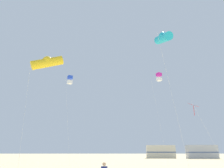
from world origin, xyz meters
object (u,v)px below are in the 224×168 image
(rv_van_cream, at_px, (161,152))
(kite_box_magenta, at_px, (159,77))
(kite_tube_gold, at_px, (47,62))
(kite_tube_cyan, at_px, (163,38))
(rv_van_silver, at_px, (202,152))
(kite_box_blue, at_px, (70,80))
(kite_diamond_scarlet, at_px, (194,107))

(rv_van_cream, bearing_deg, kite_box_magenta, -98.25)
(kite_tube_gold, xyz_separation_m, rv_van_cream, (16.46, 36.06, -6.97))
(kite_box_magenta, xyz_separation_m, rv_van_cream, (4.71, 23.19, -10.16))
(kite_tube_gold, distance_m, rv_van_cream, 40.25)
(kite_tube_gold, relative_size, rv_van_cream, 1.38)
(rv_van_cream, bearing_deg, kite_tube_gold, -111.30)
(kite_tube_cyan, height_order, rv_van_silver, kite_tube_cyan)
(rv_van_cream, bearing_deg, kite_box_blue, -122.59)
(kite_box_magenta, height_order, kite_tube_gold, kite_box_magenta)
(kite_diamond_scarlet, bearing_deg, kite_box_blue, 165.44)
(kite_tube_gold, distance_m, kite_diamond_scarlet, 16.88)
(kite_tube_gold, relative_size, kite_tube_cyan, 0.80)
(kite_diamond_scarlet, bearing_deg, kite_box_magenta, 121.73)
(kite_box_magenta, height_order, rv_van_cream, kite_box_magenta)
(kite_box_magenta, xyz_separation_m, kite_tube_gold, (-11.75, -12.87, -3.20))
(kite_tube_cyan, xyz_separation_m, rv_van_cream, (7.16, 35.89, -9.25))
(kite_box_magenta, bearing_deg, kite_diamond_scarlet, -58.27)
(kite_box_blue, relative_size, rv_van_silver, 1.79)
(kite_box_magenta, height_order, kite_diamond_scarlet, kite_box_magenta)
(kite_tube_gold, relative_size, kite_diamond_scarlet, 1.31)
(kite_tube_gold, bearing_deg, rv_van_cream, 65.47)
(kite_box_blue, distance_m, rv_van_silver, 34.56)
(kite_tube_cyan, bearing_deg, kite_tube_gold, -178.91)
(kite_tube_cyan, relative_size, kite_box_blue, 0.98)
(kite_box_blue, bearing_deg, kite_box_magenta, 2.28)
(kite_box_magenta, bearing_deg, kite_tube_gold, -132.39)
(kite_tube_cyan, bearing_deg, rv_van_silver, 64.91)
(kite_box_magenta, xyz_separation_m, rv_van_silver, (13.19, 20.70, -10.16))
(kite_diamond_scarlet, relative_size, kite_tube_cyan, 0.61)
(kite_diamond_scarlet, relative_size, kite_box_blue, 0.60)
(kite_tube_gold, bearing_deg, kite_box_blue, 92.93)
(kite_tube_cyan, bearing_deg, kite_diamond_scarlet, 57.96)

